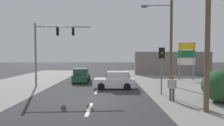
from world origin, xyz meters
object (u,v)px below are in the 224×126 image
traffic_signal_mast (49,43)px  pedestal_signal_right_kerb (162,63)px  utility_pole_midground_right (170,27)px  shopping_plaza_sign (187,56)px  hatchback_kerbside_parked (115,81)px  pedestrian_at_kerb (172,87)px  hatchback_crossing_left (81,76)px  utility_pole_foreground_right (205,19)px

traffic_signal_mast → pedestal_signal_right_kerb: (9.62, -3.55, -1.73)m
utility_pole_midground_right → shopping_plaza_sign: utility_pole_midground_right is taller
hatchback_kerbside_parked → pedestrian_at_kerb: pedestrian_at_kerb is taller
hatchback_kerbside_parked → pedestal_signal_right_kerb: bearing=-37.9°
shopping_plaza_sign → hatchback_kerbside_parked: (-8.91, -5.64, -2.28)m
hatchback_crossing_left → utility_pole_foreground_right: bearing=-53.2°
traffic_signal_mast → pedestal_signal_right_kerb: bearing=-20.3°
hatchback_crossing_left → hatchback_kerbside_parked: size_ratio=1.00×
utility_pole_foreground_right → pedestrian_at_kerb: (-0.84, 2.25, -3.88)m
utility_pole_midground_right → shopping_plaza_sign: (3.64, 4.61, -2.76)m
traffic_signal_mast → utility_pole_foreground_right: bearing=-35.8°
pedestrian_at_kerb → pedestal_signal_right_kerb: bearing=94.5°
traffic_signal_mast → shopping_plaza_sign: bearing=17.5°
pedestal_signal_right_kerb → pedestrian_at_kerb: bearing=-85.5°
utility_pole_foreground_right → shopping_plaza_sign: size_ratio=1.93×
utility_pole_midground_right → pedestrian_at_kerb: size_ratio=6.58×
utility_pole_foreground_right → pedestal_signal_right_kerb: utility_pole_foreground_right is taller
utility_pole_midground_right → hatchback_crossing_left: size_ratio=2.91×
utility_pole_foreground_right → shopping_plaza_sign: 13.32m
hatchback_kerbside_parked → utility_pole_midground_right: bearing=11.1°
utility_pole_foreground_right → utility_pole_midground_right: bearing=83.8°
shopping_plaza_sign → hatchback_crossing_left: 12.95m
shopping_plaza_sign → hatchback_kerbside_parked: 10.79m
hatchback_crossing_left → hatchback_kerbside_parked: same height
hatchback_crossing_left → pedestal_signal_right_kerb: bearing=-43.5°
utility_pole_midground_right → pedestal_signal_right_kerb: size_ratio=3.02×
pedestal_signal_right_kerb → hatchback_kerbside_parked: 4.67m
shopping_plaza_sign → traffic_signal_mast: bearing=-162.5°
utility_pole_midground_right → pedestrian_at_kerb: bearing=-107.0°
hatchback_kerbside_parked → pedestrian_at_kerb: 5.76m
utility_pole_midground_right → hatchback_kerbside_parked: 7.36m
hatchback_crossing_left → pedestrian_at_kerb: (7.33, -8.65, 0.22)m
utility_pole_midground_right → hatchback_kerbside_parked: utility_pole_midground_right is taller
utility_pole_midground_right → pedestrian_at_kerb: utility_pole_midground_right is taller
utility_pole_midground_right → hatchback_crossing_left: 10.79m
utility_pole_midground_right → utility_pole_foreground_right: bearing=-96.2°
traffic_signal_mast → pedestal_signal_right_kerb: 10.40m
traffic_signal_mast → pedestrian_at_kerb: 11.62m
utility_pole_foreground_right → pedestrian_at_kerb: utility_pole_foreground_right is taller
traffic_signal_mast → shopping_plaza_sign: (15.10, 4.76, -1.16)m
utility_pole_midground_right → hatchback_kerbside_parked: size_ratio=2.92×
utility_pole_foreground_right → pedestal_signal_right_kerb: 4.84m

